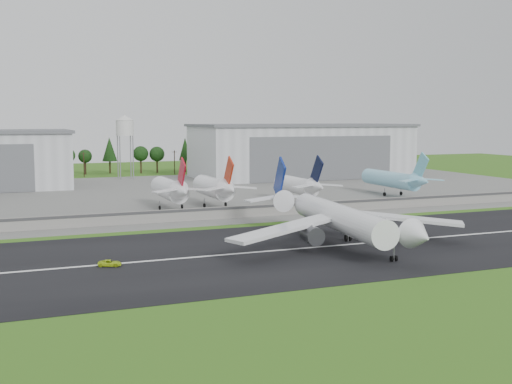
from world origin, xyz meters
name	(u,v)px	position (x,y,z in m)	size (l,w,h in m)	color
ground	(321,259)	(0.00, 0.00, 0.00)	(600.00, 600.00, 0.00)	#356618
runway	(299,249)	(0.00, 10.00, 0.05)	(320.00, 60.00, 0.10)	black
runway_centerline	(299,249)	(0.00, 10.00, 0.11)	(220.00, 1.00, 0.02)	white
apron	(171,193)	(0.00, 120.00, 0.05)	(320.00, 150.00, 0.10)	slate
blast_fence	(229,212)	(0.00, 54.99, 1.81)	(240.00, 0.61, 3.50)	gray
hangar_east	(301,150)	(75.00, 164.92, 12.63)	(102.00, 47.00, 25.20)	silver
water_tower	(125,126)	(-5.00, 185.00, 24.55)	(8.40, 8.40, 29.40)	#99999E
utility_poles	(131,176)	(0.00, 200.00, 0.00)	(230.00, 3.00, 12.00)	black
treeline	(125,173)	(0.00, 215.00, 0.00)	(320.00, 16.00, 22.00)	black
main_airliner	(341,224)	(9.86, 9.57, 4.89)	(56.91, 59.26, 18.17)	white
ground_vehicle	(110,263)	(-40.14, 8.29, 0.71)	(2.02, 4.38, 1.22)	#B6D619
parked_jet_red_a	(172,190)	(-10.76, 76.59, 6.37)	(7.36, 31.29, 16.89)	white
parked_jet_red_b	(216,188)	(3.39, 76.59, 6.40)	(7.36, 31.29, 16.92)	white
parked_jet_navy	(300,185)	(32.24, 76.54, 6.05)	(7.36, 31.29, 16.55)	white
parked_jet_skyblue	(395,179)	(72.30, 81.56, 6.12)	(7.36, 37.29, 16.68)	#88CEEA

